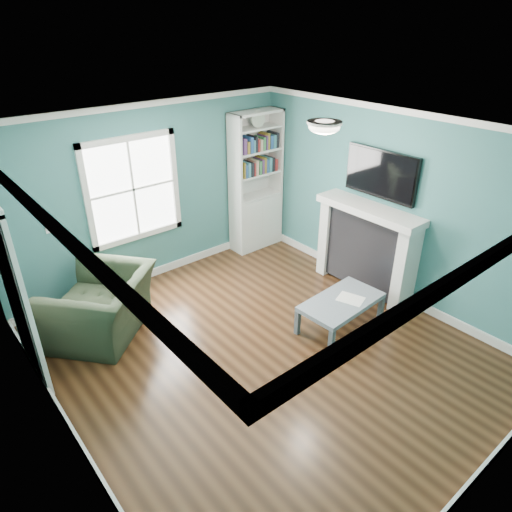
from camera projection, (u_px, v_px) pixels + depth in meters
floor at (265, 352)px, 5.51m from camera, size 5.00×5.00×0.00m
room_walls at (266, 233)px, 4.77m from camera, size 5.00×5.00×5.00m
trim at (266, 262)px, 4.93m from camera, size 4.50×5.00×2.60m
window at (133, 189)px, 6.35m from camera, size 1.40×0.06×1.50m
bookshelf at (256, 195)px, 7.64m from camera, size 0.90×0.35×2.31m
fireplace at (366, 249)px, 6.52m from camera, size 0.44×1.58×1.30m
tv at (381, 174)px, 6.08m from camera, size 0.06×1.10×0.65m
door at (14, 292)px, 4.70m from camera, size 0.12×0.98×2.17m
ceiling_fixture at (324, 126)px, 4.89m from camera, size 0.38×0.38×0.15m
light_switch at (49, 229)px, 5.79m from camera, size 0.08×0.01×0.12m
recliner at (99, 297)px, 5.60m from camera, size 1.46×1.41×1.08m
coffee_table at (341, 303)px, 5.81m from camera, size 1.14×0.66×0.40m
paper_sheet at (351, 299)px, 5.80m from camera, size 0.35×0.39×0.00m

